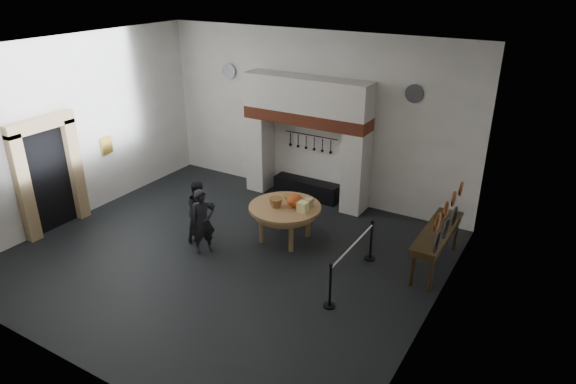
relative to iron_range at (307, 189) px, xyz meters
The scene contains 39 objects.
floor 3.73m from the iron_range, 90.00° to the right, with size 9.00×8.00×0.02m, color black.
ceiling 5.65m from the iron_range, 90.00° to the right, with size 9.00×8.00×0.02m, color silver.
wall_back 2.02m from the iron_range, 90.00° to the left, with size 9.00×0.02×4.50m, color white.
wall_front 7.97m from the iron_range, 90.00° to the right, with size 9.00×0.02×4.50m, color white.
wall_left 6.17m from the iron_range, 140.42° to the right, with size 0.02×8.00×4.50m, color white.
wall_right 6.17m from the iron_range, 39.58° to the right, with size 0.02×8.00×4.50m, color white.
chimney_pier_left 1.69m from the iron_range, behind, with size 0.55×0.70×2.15m, color silver.
chimney_pier_right 1.69m from the iron_range, ahead, with size 0.55×0.70×2.15m, color silver.
hearth_brick_band 2.06m from the iron_range, 90.00° to the right, with size 3.50×0.72×0.32m, color #9E442B.
chimney_hood 2.67m from the iron_range, 90.00° to the right, with size 3.50×0.70×0.90m, color silver.
iron_range is the anchor object (origin of this frame).
utensil_rail 1.51m from the iron_range, 90.00° to the left, with size 0.02×0.02×1.60m, color black.
door_recess 6.58m from the iron_range, 133.44° to the right, with size 0.04×1.10×2.50m, color black.
door_jamb_near 7.05m from the iron_range, 128.94° to the right, with size 0.22×0.30×2.60m, color tan.
door_jamb_far 6.04m from the iron_range, 137.45° to the right, with size 0.22×0.30×2.60m, color tan.
door_lintel 6.87m from the iron_range, 132.86° to the right, with size 0.22×1.70×0.30m, color tan.
wall_plaque 5.49m from the iron_range, 146.73° to the right, with size 0.05×0.34×0.44m, color gold.
work_table 2.56m from the iron_range, 72.94° to the right, with size 1.68×1.68×0.07m, color tan.
pumpkin 2.59m from the iron_range, 67.82° to the right, with size 0.36×0.36×0.31m, color #E0551F.
cheese_block_big 2.83m from the iron_range, 63.17° to the right, with size 0.22×0.22×0.24m, color #FFF198.
cheese_block_small 2.56m from the iron_range, 60.42° to the right, with size 0.18×0.18×0.20m, color #D1B77D.
wicker_basket 2.70m from the iron_range, 77.07° to the right, with size 0.32×0.32×0.22m, color #A06E3B.
bread_loaf 2.24m from the iron_range, 72.75° to the right, with size 0.31×0.18×0.13m, color olive.
visitor_near 3.87m from the iron_range, 98.22° to the right, with size 0.55×0.36×1.51m, color black.
visitor_far 3.56m from the iron_range, 105.60° to the right, with size 0.72×0.56×1.49m, color black.
side_table 4.51m from the iron_range, 23.39° to the right, with size 0.55×2.20×0.06m, color #3D2D16.
pewter_jug 4.33m from the iron_range, 15.97° to the right, with size 0.12×0.12×0.22m, color #4D4D52.
copper_pan_a 5.93m from the iron_range, 38.28° to the right, with size 0.34×0.34×0.03m, color #C6662D.
copper_pan_b 5.62m from the iron_range, 33.66° to the right, with size 0.32×0.32×0.03m, color #C6662D.
copper_pan_c 5.35m from the iron_range, 28.48° to the right, with size 0.30×0.30×0.03m, color #C6662D.
copper_pan_d 5.13m from the iron_range, 22.75° to the right, with size 0.28×0.28×0.03m, color #C6662D.
pewter_plate_left 5.69m from the iron_range, 36.66° to the right, with size 0.40×0.40×0.03m, color #4C4C51.
pewter_plate_mid 5.36m from the iron_range, 31.38° to the right, with size 0.40×0.40×0.03m, color #4C4C51.
pewter_plate_right 5.08m from the iron_range, 25.42° to the right, with size 0.40×0.40×0.03m, color #4C4C51.
pewter_plate_back_left 4.01m from the iron_range, behind, with size 0.44×0.44×0.03m, color #4C4C51.
pewter_plate_back_right 4.01m from the iron_range, ahead, with size 0.44×0.44×0.03m, color #4C4C51.
barrier_post_near 5.05m from the iron_range, 56.19° to the right, with size 0.05×0.05×0.90m, color black.
barrier_post_far 3.57m from the iron_range, 37.99° to the right, with size 0.05×0.05×0.90m, color black.
barrier_rope 4.29m from the iron_range, 48.67° to the right, with size 0.04×0.04×2.00m, color white.
Camera 1 is at (6.25, -7.80, 5.98)m, focal length 32.00 mm.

